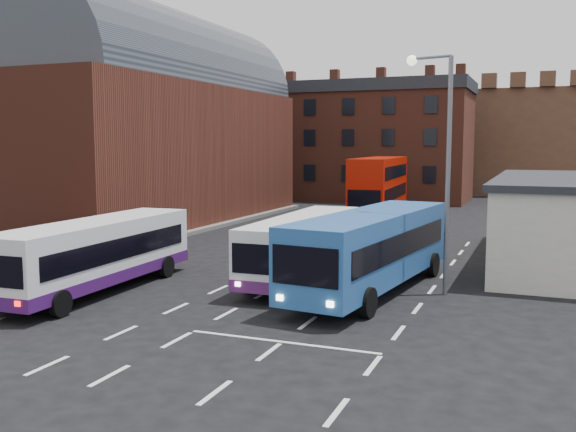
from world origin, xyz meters
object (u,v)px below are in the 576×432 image
at_px(street_lamp, 441,150).
at_px(bus_white_inbound, 304,243).
at_px(bus_white_outbound, 97,250).
at_px(bus_red_double, 379,186).
at_px(bus_blue, 372,245).

bearing_deg(street_lamp, bus_white_inbound, 174.35).
xyz_separation_m(bus_white_outbound, bus_red_double, (4.13, 29.77, 0.87)).
distance_m(bus_red_double, street_lamp, 26.74).
xyz_separation_m(bus_white_outbound, bus_blue, (10.12, 3.96, 0.19)).
relative_size(bus_blue, street_lamp, 1.28).
xyz_separation_m(bus_white_inbound, bus_red_double, (-2.68, 24.61, 0.92)).
relative_size(bus_white_inbound, bus_red_double, 0.83).
relative_size(bus_blue, bus_red_double, 0.98).
bearing_deg(bus_red_double, street_lamp, 105.12).
relative_size(bus_white_outbound, bus_red_double, 0.87).
height_order(bus_white_outbound, bus_red_double, bus_red_double).
xyz_separation_m(bus_white_outbound, bus_white_inbound, (6.81, 5.16, -0.06)).
bearing_deg(bus_red_double, bus_blue, 99.61).
bearing_deg(bus_red_double, bus_white_inbound, 92.74).
bearing_deg(bus_white_outbound, bus_white_inbound, 35.11).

